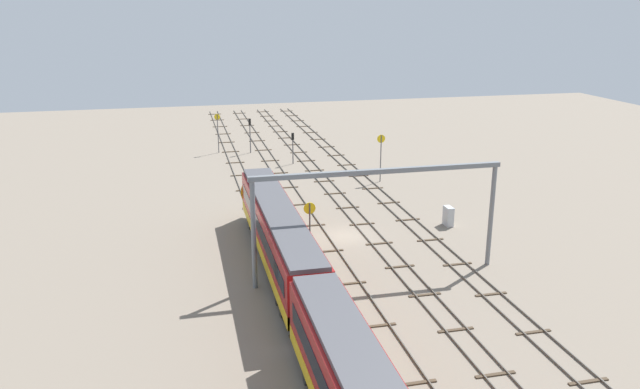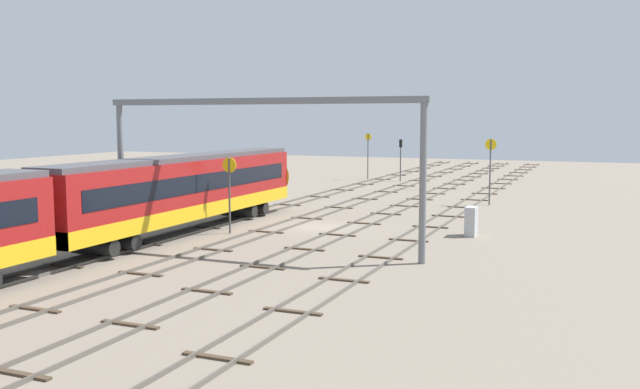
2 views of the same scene
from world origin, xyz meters
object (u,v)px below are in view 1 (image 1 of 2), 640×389
(signal_light_trackside_approach, at_px, (250,131))
(signal_light_trackside_departure, at_px, (293,144))
(overhead_gantry, at_px, (378,196))
(speed_sign_far_trackside, at_px, (218,129))
(speed_sign_mid_trackside, at_px, (381,151))
(relay_cabinet, at_px, (448,216))
(speed_sign_near_foreground, at_px, (310,222))

(signal_light_trackside_approach, height_order, signal_light_trackside_departure, signal_light_trackside_approach)
(overhead_gantry, height_order, speed_sign_far_trackside, overhead_gantry)
(signal_light_trackside_departure, bearing_deg, speed_sign_mid_trackside, -141.97)
(signal_light_trackside_departure, bearing_deg, speed_sign_far_trackside, 45.94)
(overhead_gantry, height_order, speed_sign_mid_trackside, overhead_gantry)
(overhead_gantry, distance_m, relay_cabinet, 14.67)
(overhead_gantry, bearing_deg, signal_light_trackside_departure, -0.54)
(overhead_gantry, bearing_deg, signal_light_trackside_approach, 5.63)
(speed_sign_mid_trackside, distance_m, signal_light_trackside_approach, 22.34)
(overhead_gantry, relative_size, signal_light_trackside_departure, 4.68)
(signal_light_trackside_approach, relative_size, signal_light_trackside_departure, 1.18)
(signal_light_trackside_approach, bearing_deg, signal_light_trackside_departure, -148.59)
(speed_sign_mid_trackside, relative_size, signal_light_trackside_departure, 1.36)
(speed_sign_near_foreground, bearing_deg, speed_sign_mid_trackside, -31.80)
(overhead_gantry, bearing_deg, speed_sign_mid_trackside, -19.09)
(speed_sign_mid_trackside, relative_size, signal_light_trackside_approach, 1.15)
(overhead_gantry, xyz_separation_m, speed_sign_far_trackside, (44.38, 8.59, -2.96))
(speed_sign_near_foreground, bearing_deg, speed_sign_far_trackside, 6.16)
(signal_light_trackside_departure, bearing_deg, relay_cabinet, -159.92)
(overhead_gantry, distance_m, speed_sign_mid_trackside, 26.68)
(speed_sign_far_trackside, bearing_deg, relay_cabinet, -152.09)
(speed_sign_mid_trackside, bearing_deg, speed_sign_far_trackside, 41.82)
(speed_sign_far_trackside, height_order, signal_light_trackside_departure, speed_sign_far_trackside)
(speed_sign_far_trackside, xyz_separation_m, signal_light_trackside_approach, (-1.10, -4.32, -0.28))
(overhead_gantry, height_order, speed_sign_near_foreground, overhead_gantry)
(relay_cabinet, bearing_deg, signal_light_trackside_approach, 22.77)
(overhead_gantry, height_order, signal_light_trackside_departure, overhead_gantry)
(speed_sign_near_foreground, distance_m, speed_sign_far_trackside, 40.39)
(overhead_gantry, height_order, relay_cabinet, overhead_gantry)
(speed_sign_far_trackside, distance_m, signal_light_trackside_approach, 4.47)
(overhead_gantry, xyz_separation_m, relay_cabinet, (9.19, -10.04, -5.46))
(speed_sign_mid_trackside, height_order, speed_sign_far_trackside, speed_sign_mid_trackside)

